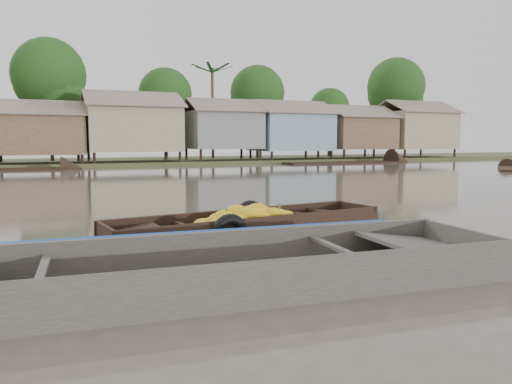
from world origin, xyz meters
name	(u,v)px	position (x,y,z in m)	size (l,w,h in m)	color
ground	(259,243)	(0.00, 0.00, 0.00)	(120.00, 120.00, 0.00)	#534A3F
riverbank	(134,124)	(3.03, 31.86, 3.07)	(120.00, 12.47, 10.22)	#384723
banana_boat	(246,225)	(0.13, 0.99, 0.17)	(5.92, 2.18, 0.82)	black
viewer_boat	(207,280)	(-1.66, -2.16, 0.08)	(8.31, 2.72, 0.66)	#3B3732
distant_boats	(217,168)	(7.26, 24.11, -0.05)	(47.16, 15.12, 0.35)	black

